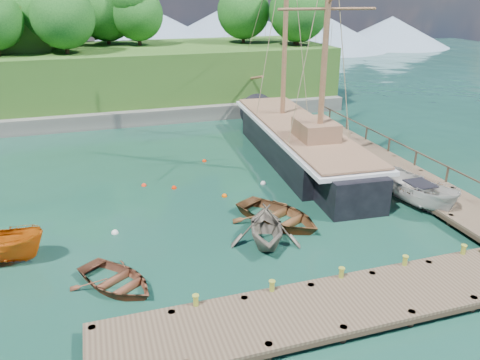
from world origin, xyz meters
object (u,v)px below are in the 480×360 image
object	(u,v)px
rowboat_0	(117,286)
rowboat_1	(266,243)
cabin_boat_white	(417,207)
schooner	(298,145)
rowboat_2	(278,222)

from	to	relation	value
rowboat_0	rowboat_1	bearing A→B (deg)	-23.31
rowboat_1	cabin_boat_white	distance (m)	9.66
schooner	rowboat_2	bearing A→B (deg)	-115.90
rowboat_2	schooner	distance (m)	10.27
rowboat_2	cabin_boat_white	world-z (taller)	cabin_boat_white
rowboat_0	rowboat_2	bearing A→B (deg)	-14.04
rowboat_0	rowboat_2	world-z (taller)	rowboat_2
rowboat_0	rowboat_2	distance (m)	9.12
cabin_boat_white	schooner	size ratio (longest dim) A/B	0.20
rowboat_2	schooner	xyz separation A→B (m)	(5.06, 8.88, 1.05)
rowboat_2	cabin_boat_white	xyz separation A→B (m)	(8.21, -0.57, 0.00)
rowboat_1	rowboat_2	world-z (taller)	rowboat_1
rowboat_2	schooner	size ratio (longest dim) A/B	0.19
rowboat_2	cabin_boat_white	bearing A→B (deg)	-32.95
rowboat_0	rowboat_1	xyz separation A→B (m)	(7.13, 1.52, 0.00)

